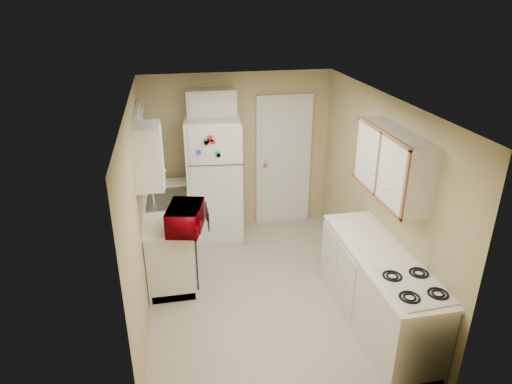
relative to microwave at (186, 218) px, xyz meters
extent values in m
plane|color=beige|center=(0.90, -0.14, -1.05)|extent=(3.80, 3.80, 0.00)
plane|color=white|center=(0.90, -0.14, 1.35)|extent=(3.80, 3.80, 0.00)
plane|color=tan|center=(-0.50, -0.14, 0.15)|extent=(3.80, 3.80, 0.00)
plane|color=tan|center=(2.30, -0.14, 0.15)|extent=(3.80, 3.80, 0.00)
plane|color=tan|center=(0.90, 1.76, 0.15)|extent=(2.80, 2.80, 0.00)
plane|color=tan|center=(0.90, -2.04, 0.15)|extent=(2.80, 2.80, 0.00)
cube|color=silver|center=(-0.20, 0.76, -0.60)|extent=(0.60, 1.80, 0.90)
cube|color=black|center=(0.09, 0.16, -0.56)|extent=(0.03, 0.58, 0.72)
cube|color=gray|center=(-0.20, 0.91, -0.19)|extent=(0.54, 0.74, 0.16)
imported|color=#810009|center=(0.00, 0.00, 0.00)|extent=(0.60, 0.42, 0.37)
imported|color=white|center=(-0.25, 1.41, -0.05)|extent=(0.09, 0.09, 0.17)
cube|color=silver|center=(-0.46, 0.91, 0.55)|extent=(0.10, 0.98, 1.08)
cube|color=silver|center=(-0.35, 0.08, 0.75)|extent=(0.30, 0.45, 0.70)
cube|color=silver|center=(0.49, 1.46, -0.13)|extent=(0.83, 0.81, 1.84)
cube|color=silver|center=(0.50, 1.61, 0.95)|extent=(0.70, 0.30, 0.40)
cube|color=silver|center=(1.60, 1.72, -0.03)|extent=(0.86, 0.06, 2.08)
cube|color=silver|center=(2.00, -0.94, -0.60)|extent=(0.60, 2.00, 0.90)
cube|color=silver|center=(2.04, -1.53, -0.63)|extent=(0.59, 0.71, 0.84)
cube|color=silver|center=(2.15, -0.64, 0.75)|extent=(0.30, 1.20, 0.70)
camera|label=1|loc=(-0.10, -4.74, 2.39)|focal=32.00mm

